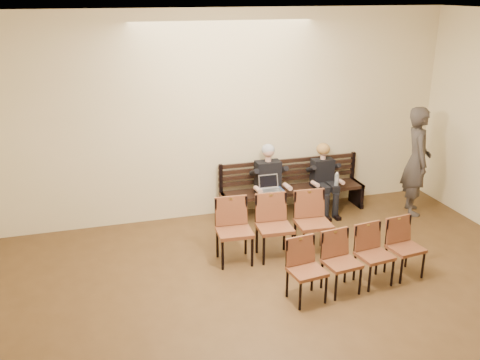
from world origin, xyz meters
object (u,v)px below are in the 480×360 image
object	(u,v)px
bag	(307,212)
chair_row_back	(275,228)
laptop	(271,191)
water_bottle	(336,185)
chair_row_front	(358,260)
seated_woman	(324,182)
bench	(293,200)
passerby	(418,153)
seated_man	(270,184)

from	to	relation	value
bag	chair_row_back	bearing A→B (deg)	-131.52
laptop	water_bottle	distance (m)	1.18
chair_row_front	chair_row_back	size ratio (longest dim) A/B	1.17
seated_woman	bag	size ratio (longest dim) A/B	3.20
water_bottle	laptop	bearing A→B (deg)	178.18
bench	chair_row_front	xyz separation A→B (m)	(-0.13, -2.62, 0.19)
water_bottle	chair_row_back	size ratio (longest dim) A/B	0.14
passerby	chair_row_back	world-z (taller)	passerby
seated_man	water_bottle	world-z (taller)	seated_man
seated_man	chair_row_front	distance (m)	2.53
bench	chair_row_back	world-z (taller)	chair_row_back
seated_woman	chair_row_back	size ratio (longest dim) A/B	0.65
chair_row_back	seated_woman	bearing A→B (deg)	47.27
seated_woman	chair_row_front	distance (m)	2.59
bench	laptop	size ratio (longest dim) A/B	7.62
seated_man	chair_row_front	size ratio (longest dim) A/B	0.63
seated_woman	bag	world-z (taller)	seated_woman
seated_woman	passerby	bearing A→B (deg)	-17.66
seated_man	seated_woman	size ratio (longest dim) A/B	1.14
seated_man	water_bottle	bearing A→B (deg)	-11.74
seated_man	passerby	xyz separation A→B (m)	(2.53, -0.48, 0.47)
bench	chair_row_back	bearing A→B (deg)	-120.75
seated_man	bag	distance (m)	0.82
seated_man	chair_row_back	size ratio (longest dim) A/B	0.74
seated_woman	chair_row_front	world-z (taller)	seated_woman
seated_woman	water_bottle	bearing A→B (deg)	-63.58
laptop	chair_row_front	distance (m)	2.34
chair_row_back	seated_man	bearing A→B (deg)	76.70
water_bottle	passerby	distance (m)	1.51
laptop	chair_row_front	xyz separation A→B (m)	(0.40, -2.30, -0.16)
passerby	chair_row_front	size ratio (longest dim) A/B	1.10
passerby	chair_row_back	distance (m)	3.14
water_bottle	bag	world-z (taller)	water_bottle
passerby	seated_man	bearing A→B (deg)	100.76
seated_man	passerby	bearing A→B (deg)	-10.74
passerby	bag	bearing A→B (deg)	104.29
laptop	chair_row_back	size ratio (longest dim) A/B	0.20
laptop	passerby	size ratio (longest dim) A/B	0.15
bag	chair_row_front	distance (m)	2.29
bench	chair_row_front	size ratio (longest dim) A/B	1.30
seated_man	water_bottle	xyz separation A→B (m)	(1.14, -0.24, -0.06)
laptop	chair_row_back	bearing A→B (deg)	-94.69
laptop	chair_row_front	bearing A→B (deg)	-67.50
seated_man	laptop	xyz separation A→B (m)	(-0.04, -0.20, -0.06)
passerby	water_bottle	bearing A→B (deg)	101.59
bench	seated_woman	size ratio (longest dim) A/B	2.35
seated_woman	laptop	distance (m)	1.08
chair_row_back	bench	bearing A→B (deg)	62.53
seated_woman	chair_row_back	world-z (taller)	seated_woman
bench	chair_row_back	distance (m)	1.77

